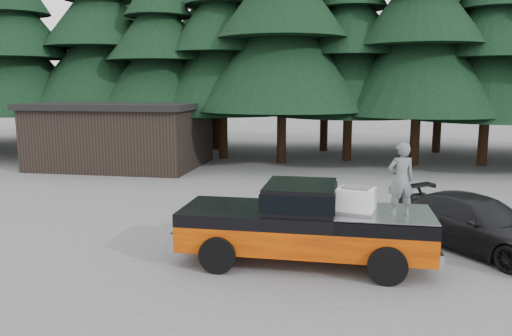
% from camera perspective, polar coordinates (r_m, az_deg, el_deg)
% --- Properties ---
extents(ground, '(120.00, 120.00, 0.00)m').
position_cam_1_polar(ground, '(13.12, -1.28, -9.14)').
color(ground, '#535456').
rests_on(ground, ground).
extents(pickup_truck, '(6.00, 2.04, 1.33)m').
position_cam_1_polar(pickup_truck, '(11.95, 5.53, -7.71)').
color(pickup_truck, '#CF4E00').
rests_on(pickup_truck, ground).
extents(truck_cab, '(1.66, 1.90, 0.59)m').
position_cam_1_polar(truck_cab, '(11.71, 5.12, -3.20)').
color(truck_cab, black).
rests_on(truck_cab, pickup_truck).
extents(air_compressor, '(0.93, 0.83, 0.54)m').
position_cam_1_polar(air_compressor, '(11.50, 11.37, -3.71)').
color(air_compressor, silver).
rests_on(air_compressor, pickup_truck).
extents(man_on_bed, '(0.68, 0.55, 1.63)m').
position_cam_1_polar(man_on_bed, '(11.33, 16.22, -1.28)').
color(man_on_bed, '#53595A').
rests_on(man_on_bed, pickup_truck).
extents(parked_car, '(4.47, 4.82, 1.36)m').
position_cam_1_polar(parked_car, '(14.03, 23.89, -5.83)').
color(parked_car, black).
rests_on(parked_car, ground).
extents(utility_building, '(8.40, 6.40, 3.30)m').
position_cam_1_polar(utility_building, '(26.91, -14.98, 3.78)').
color(utility_building, black).
rests_on(utility_building, ground).
extents(treeline, '(60.15, 16.05, 17.50)m').
position_cam_1_polar(treeline, '(29.66, 6.60, 16.27)').
color(treeline, black).
rests_on(treeline, ground).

